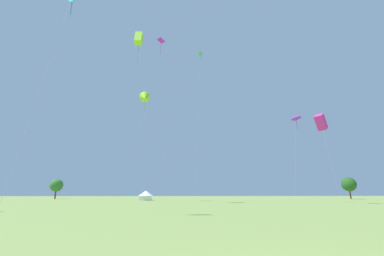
% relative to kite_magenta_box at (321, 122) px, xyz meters
% --- Properties ---
extents(kite_magenta_box, '(2.82, 3.27, 15.25)m').
position_rel_kite_magenta_box_xyz_m(kite_magenta_box, '(0.00, 0.00, 0.00)').
color(kite_magenta_box, '#E02DA3').
rests_on(kite_magenta_box, ground).
extents(kite_lime_delta, '(2.90, 3.43, 25.13)m').
position_rel_kite_magenta_box_xyz_m(kite_lime_delta, '(-32.33, 16.40, 9.72)').
color(kite_lime_delta, '#99DB2D').
rests_on(kite_lime_delta, ground).
extents(kite_magenta_diamond, '(3.04, 2.60, 38.06)m').
position_rel_kite_magenta_box_xyz_m(kite_magenta_diamond, '(-28.80, 13.53, 22.12)').
color(kite_magenta_diamond, '#E02DA3').
rests_on(kite_magenta_diamond, ground).
extents(kite_green_diamond, '(2.24, 1.63, 36.51)m').
position_rel_kite_magenta_box_xyz_m(kite_green_diamond, '(-19.18, 16.74, 18.94)').
color(kite_green_diamond, green).
rests_on(kite_green_diamond, ground).
extents(kite_lime_box, '(3.05, 3.01, 32.99)m').
position_rel_kite_magenta_box_xyz_m(kite_lime_box, '(-32.87, 4.69, 17.66)').
color(kite_lime_box, '#99DB2D').
rests_on(kite_lime_box, ground).
extents(kite_purple_parafoil, '(3.20, 3.05, 17.51)m').
position_rel_kite_magenta_box_xyz_m(kite_purple_parafoil, '(-0.01, 8.51, 3.19)').
color(kite_purple_parafoil, purple).
rests_on(kite_purple_parafoil, ground).
extents(festival_tent_center, '(3.65, 3.65, 2.37)m').
position_rel_kite_magenta_box_xyz_m(festival_tent_center, '(-31.89, 25.13, -12.43)').
color(festival_tent_center, white).
rests_on(festival_tent_center, ground).
extents(tree_distant_left, '(4.41, 4.41, 6.76)m').
position_rel_kite_magenta_box_xyz_m(tree_distant_left, '(30.76, 38.22, -9.21)').
color(tree_distant_left, brown).
rests_on(tree_distant_left, ground).
extents(tree_distant_right, '(4.00, 4.00, 6.26)m').
position_rel_kite_magenta_box_xyz_m(tree_distant_right, '(-62.14, 46.96, -9.51)').
color(tree_distant_right, brown).
rests_on(tree_distant_right, ground).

